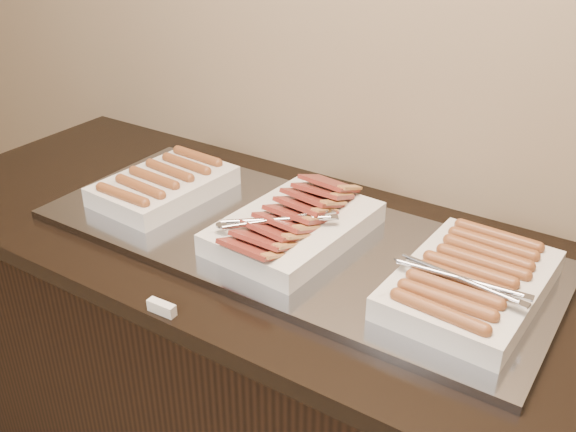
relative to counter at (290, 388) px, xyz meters
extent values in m
cube|color=black|center=(0.00, 0.00, -0.02)|extent=(2.00, 0.70, 0.86)
cube|color=black|center=(0.00, 0.00, 0.43)|extent=(2.06, 0.76, 0.04)
cube|color=gray|center=(0.00, 0.00, 0.46)|extent=(1.20, 0.50, 0.02)
cube|color=silver|center=(-0.39, 0.00, 0.49)|extent=(0.25, 0.35, 0.05)
cylinder|color=#9A4E2F|center=(-0.39, -0.14, 0.52)|extent=(0.15, 0.03, 0.03)
cylinder|color=#9A4E2F|center=(-0.39, -0.08, 0.52)|extent=(0.15, 0.04, 0.03)
cylinder|color=#9A4E2F|center=(-0.39, -0.03, 0.52)|extent=(0.15, 0.04, 0.03)
cylinder|color=#9A4E2F|center=(-0.39, 0.03, 0.52)|extent=(0.15, 0.04, 0.03)
cylinder|color=#9A4E2F|center=(-0.38, 0.08, 0.52)|extent=(0.15, 0.04, 0.03)
cylinder|color=#9A4E2F|center=(-0.39, 0.14, 0.52)|extent=(0.15, 0.04, 0.03)
cube|color=silver|center=(0.01, 0.00, 0.49)|extent=(0.28, 0.40, 0.05)
cube|color=maroon|center=(0.01, -0.16, 0.52)|extent=(0.13, 0.09, 0.04)
cube|color=maroon|center=(0.01, -0.12, 0.52)|extent=(0.13, 0.09, 0.04)
cube|color=maroon|center=(0.01, -0.08, 0.52)|extent=(0.14, 0.10, 0.04)
cube|color=maroon|center=(0.02, -0.04, 0.53)|extent=(0.14, 0.10, 0.04)
cube|color=maroon|center=(0.02, 0.00, 0.53)|extent=(0.13, 0.09, 0.04)
cube|color=maroon|center=(0.02, 0.04, 0.53)|extent=(0.14, 0.10, 0.04)
cube|color=maroon|center=(0.01, 0.08, 0.54)|extent=(0.14, 0.10, 0.04)
cube|color=maroon|center=(0.02, 0.12, 0.54)|extent=(0.13, 0.09, 0.04)
cube|color=maroon|center=(0.01, 0.16, 0.54)|extent=(0.14, 0.10, 0.04)
cube|color=silver|center=(0.43, 0.00, 0.49)|extent=(0.27, 0.39, 0.05)
cylinder|color=#9A4E2F|center=(0.42, -0.16, 0.52)|extent=(0.17, 0.04, 0.03)
cylinder|color=#9A4E2F|center=(0.42, -0.12, 0.52)|extent=(0.17, 0.03, 0.03)
cylinder|color=#9A4E2F|center=(0.42, -0.08, 0.52)|extent=(0.17, 0.03, 0.03)
cylinder|color=#9A4E2F|center=(0.42, -0.04, 0.52)|extent=(0.17, 0.03, 0.03)
cylinder|color=#9A4E2F|center=(0.42, 0.00, 0.52)|extent=(0.17, 0.03, 0.03)
cylinder|color=#9A4E2F|center=(0.43, 0.04, 0.52)|extent=(0.17, 0.03, 0.03)
cylinder|color=#9A4E2F|center=(0.43, 0.08, 0.52)|extent=(0.17, 0.04, 0.03)
cylinder|color=#9A4E2F|center=(0.43, 0.12, 0.52)|extent=(0.17, 0.03, 0.03)
cylinder|color=#9A4E2F|center=(0.43, 0.16, 0.52)|extent=(0.17, 0.03, 0.03)
cube|color=silver|center=(-0.06, -0.36, 0.46)|extent=(0.06, 0.02, 0.02)
camera|label=1|loc=(0.70, -1.07, 1.21)|focal=40.00mm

